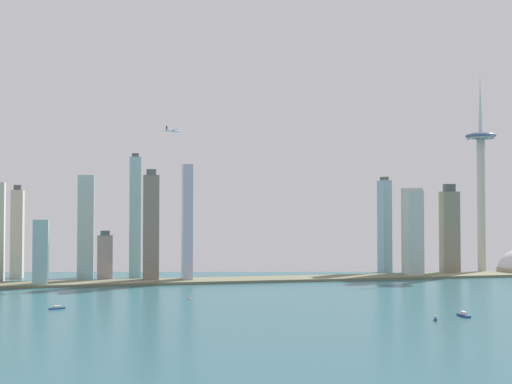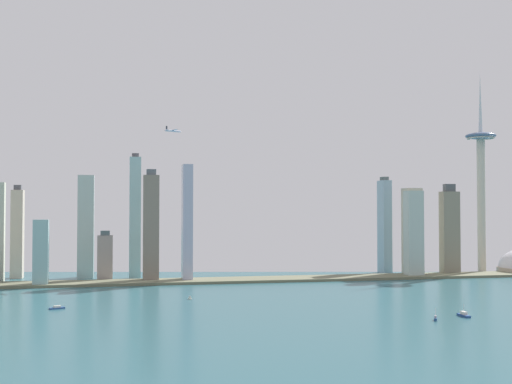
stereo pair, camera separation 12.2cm
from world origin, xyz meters
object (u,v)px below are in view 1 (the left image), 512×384
Objects in this scene: boat_0 at (436,318)px; boat_1 at (57,308)px; skyscraper_1 at (135,217)px; skyscraper_4 at (479,243)px; skyscraper_3 at (385,226)px; observation_tower at (481,170)px; skyscraper_6 at (151,227)px; skyscraper_7 at (41,253)px; boat_3 at (464,315)px; airplane at (173,131)px; skyscraper_0 at (414,234)px; skyscraper_5 at (450,232)px; skyscraper_12 at (105,257)px; skyscraper_2 at (187,223)px; skyscraper_9 at (17,233)px; skyscraper_13 at (412,231)px; skyscraper_8 at (86,227)px; boat_2 at (190,298)px.

boat_0 is 345.53m from boat_1.
skyscraper_1 is 537.41m from skyscraper_4.
skyscraper_3 is 14.37× the size of boat_0.
observation_tower reaches higher than skyscraper_4.
skyscraper_7 is at bearing -168.44° from skyscraper_6.
observation_tower is at bearing 4.53° from skyscraper_7.
observation_tower reaches higher than boat_3.
boat_3 is at bearing -84.45° from airplane.
skyscraper_5 reaches higher than skyscraper_0.
skyscraper_5 is at bearing -167.91° from observation_tower.
skyscraper_6 is at bearing -141.79° from boat_3.
skyscraper_0 is 499.93m from skyscraper_7.
boat_1 is (-40.01, -249.84, -30.31)m from skyscraper_12.
skyscraper_4 is at bearing 1.57° from skyscraper_1.
skyscraper_4 is (469.34, 71.55, -34.88)m from skyscraper_2.
observation_tower is 518.57m from skyscraper_1.
airplane is at bearing -16.59° from skyscraper_9.
skyscraper_6 is 381.01m from skyscraper_13.
skyscraper_9 reaches higher than boat_1.
skyscraper_2 reaches higher than skyscraper_7.
skyscraper_8 is 9.56× the size of boat_1.
skyscraper_13 reaches higher than skyscraper_4.
skyscraper_9 is at bearing 172.96° from skyscraper_13.
observation_tower is 17.20× the size of boat_3.
airplane is (-222.14, 373.49, 201.59)m from boat_3.
boat_3 is (33.63, 13.02, 0.06)m from boat_0.
skyscraper_9 reaches higher than skyscraper_13.
skyscraper_8 is at bearing -139.03° from boat_3.
airplane is at bearing -25.12° from skyscraper_1.
skyscraper_2 is at bearing 7.01° from skyscraper_7.
boat_3 is (-181.15, -354.69, -61.38)m from skyscraper_5.
skyscraper_3 is at bearing -176.84° from skyscraper_4.
skyscraper_13 is at bearing -0.61° from skyscraper_12.
boat_3 reaches higher than boat_2.
skyscraper_1 is 298.46m from boat_1.
skyscraper_0 is 5.27× the size of airplane.
skyscraper_5 is at bearing -1.96° from skyscraper_12.
boat_1 is at bearing -92.50° from skyscraper_8.
skyscraper_12 is (-411.63, -30.93, -39.28)m from skyscraper_3.
airplane is at bearing 18.62° from skyscraper_7.
skyscraper_6 reaches higher than skyscraper_4.
skyscraper_4 is 102.15m from skyscraper_5.
skyscraper_6 is 138.11m from airplane.
skyscraper_1 is 488.35m from boat_3.
observation_tower is 2.12× the size of skyscraper_8.
observation_tower is at bearing 3.52° from skyscraper_2.
observation_tower reaches higher than boat_0.
skyscraper_6 is 433.58m from boat_3.
boat_0 is (-133.47, -415.54, -69.21)m from skyscraper_3.
boat_2 is at bearing -114.98° from airplane.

